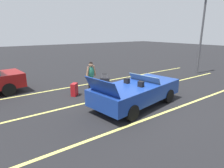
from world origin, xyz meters
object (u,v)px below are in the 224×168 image
at_px(convertible_car, 139,91).
at_px(suitcase_large_black, 105,85).
at_px(traveler_person, 91,77).
at_px(suitcase_medium_bright, 74,90).
at_px(parking_lamp_post, 202,29).

relative_size(convertible_car, suitcase_large_black, 4.51).
xyz_separation_m(convertible_car, traveler_person, (-1.06, 2.29, 0.34)).
bearing_deg(suitcase_medium_bright, suitcase_large_black, 35.45).
bearing_deg(parking_lamp_post, convertible_car, -165.69).
relative_size(suitcase_medium_bright, parking_lamp_post, 0.11).
distance_m(convertible_car, suitcase_large_black, 2.35).
distance_m(suitcase_medium_bright, traveler_person, 1.05).
height_order(suitcase_large_black, suitcase_medium_bright, suitcase_large_black).
bearing_deg(convertible_car, suitcase_medium_bright, 115.68).
height_order(convertible_car, parking_lamp_post, parking_lamp_post).
xyz_separation_m(suitcase_medium_bright, parking_lamp_post, (9.75, -0.62, 2.90)).
relative_size(convertible_car, suitcase_medium_bright, 7.09).
bearing_deg(suitcase_large_black, convertible_car, -132.25).
height_order(suitcase_medium_bright, traveler_person, traveler_person).
relative_size(traveler_person, parking_lamp_post, 0.30).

